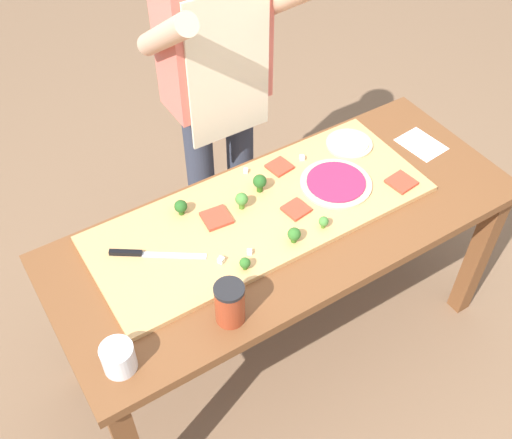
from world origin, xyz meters
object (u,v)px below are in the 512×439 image
Objects in this scene: cheese_crumble_d at (221,260)px; broccoli_floret_back_right at (324,222)px; prep_table at (286,241)px; sauce_jar at (230,303)px; broccoli_floret_front_mid at (242,200)px; cheese_crumble_a at (245,171)px; broccoli_floret_back_left at (245,263)px; pizza_slice_far_right at (279,167)px; pizza_slice_center at (401,182)px; broccoli_floret_center_right at (294,235)px; broccoli_floret_front_left at (181,207)px; flour_cup at (119,359)px; chefs_knife at (144,254)px; broccoli_floret_back_mid at (260,182)px; cook_center at (217,78)px; pizza_whole_white_garlic at (349,143)px; recipe_note at (421,144)px; cheese_crumble_c at (249,252)px; cheese_crumble_b at (302,158)px; pizza_whole_beet_magenta at (336,183)px.

broccoli_floret_back_right is at bearing -7.90° from cheese_crumble_d.
sauce_jar is at bearing -146.92° from prep_table.
broccoli_floret_front_mid is 4.03× the size of cheese_crumble_a.
pizza_slice_far_right is at bearing 43.53° from broccoli_floret_back_left.
broccoli_floret_center_right is (-0.50, -0.02, 0.03)m from pizza_slice_center.
broccoli_floret_front_left is 0.60× the size of flour_cup.
chefs_knife is 0.34m from broccoli_floret_back_left.
cook_center is (0.07, 0.42, 0.18)m from broccoli_floret_back_mid.
pizza_whole_white_garlic reaches higher than pizza_slice_center.
broccoli_floret_back_right and broccoli_floret_back_left have the same top height.
chefs_knife is 4.71× the size of broccoli_floret_front_left.
broccoli_floret_back_left is 0.96m from recipe_note.
cheese_crumble_c is at bearing 168.30° from broccoli_floret_center_right.
pizza_whole_white_garlic is 0.44m from broccoli_floret_back_mid.
cheese_crumble_b is at bearing -66.40° from cook_center.
broccoli_floret_front_mid is at bearing -110.51° from cook_center.
recipe_note is at bearing -39.85° from cook_center.
broccoli_floret_back_mid is (-0.26, 0.12, 0.04)m from pizza_whole_beet_magenta.
cheese_crumble_b is at bearing 1.17° from broccoli_floret_front_left.
cheese_crumble_c is at bearing -111.70° from cook_center.
cheese_crumble_b reaches higher than chefs_knife.
pizza_whole_beet_magenta is 0.52m from broccoli_floret_back_left.
cheese_crumble_d is (-0.30, -0.05, 0.14)m from prep_table.
broccoli_floret_center_right is 0.20m from broccoli_floret_back_left.
pizza_whole_beet_magenta is at bearing 149.12° from pizza_slice_center.
recipe_note is at bearing -17.16° from cheese_crumble_a.
cheese_crumble_a is 0.90× the size of cheese_crumble_b.
pizza_slice_center is 1.37× the size of broccoli_floret_front_mid.
pizza_slice_center is 0.38m from broccoli_floret_back_right.
broccoli_floret_back_mid is (0.49, 0.05, 0.04)m from chefs_knife.
broccoli_floret_back_left is at bearing -113.57° from cook_center.
cook_center is at bearing 120.47° from pizza_slice_center.
flour_cup is (-1.19, -0.14, 0.02)m from pizza_slice_center.
cheese_crumble_b is (0.10, -0.01, 0.00)m from pizza_slice_far_right.
pizza_whole_white_garlic is at bearing 40.09° from pizza_whole_beet_magenta.
chefs_knife is 0.39m from broccoli_floret_front_mid.
flour_cup reaches higher than broccoli_floret_back_left.
prep_table is 0.31m from cheese_crumble_a.
flour_cup reaches higher than cheese_crumble_c.
recipe_note is at bearing -8.34° from broccoli_floret_back_mid.
cheese_crumble_c is at bearing -160.45° from prep_table.
broccoli_floret_back_mid is at bearing 21.56° from broccoli_floret_front_mid.
pizza_slice_far_right is 4.44× the size of cheese_crumble_b.
broccoli_floret_center_right is 2.97× the size of cheese_crumble_d.
broccoli_floret_back_mid reaches higher than pizza_slice_far_right.
broccoli_floret_back_left reaches higher than pizza_slice_center.
broccoli_floret_back_mid is at bearing -99.68° from cook_center.
broccoli_floret_back_right is 0.64m from recipe_note.
broccoli_floret_center_right is (-0.48, -0.30, 0.03)m from pizza_whole_white_garlic.
pizza_slice_far_right is 0.84× the size of flour_cup.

